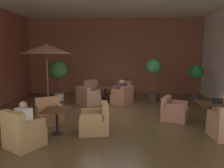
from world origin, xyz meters
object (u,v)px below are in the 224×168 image
object	(u,v)px
armchair_front_right_east	(23,133)
patron_by_window	(24,117)
patron_blue_shirt	(122,88)
open_laptop	(216,102)
armchair_mid_center_east	(121,92)
armchair_mid_center_west	(88,98)
cafe_table_front_left	(210,108)
cafe_table_front_right	(57,114)
armchair_mid_center_south	(93,91)
potted_tree_left_corner	(154,73)
armchair_front_right_north	(49,114)
armchair_front_right_south	(95,122)
cafe_table_mid_center	(105,90)
armchair_mid_center_north	(123,97)
iced_drink_cup	(213,102)
potted_tree_mid_left	(58,73)
armchair_front_left_south	(174,111)
potted_tree_mid_right	(196,77)
patio_umbrella_tall_red	(46,49)

from	to	relation	value
armchair_front_right_east	patron_by_window	size ratio (longest dim) A/B	1.52
patron_blue_shirt	open_laptop	world-z (taller)	patron_blue_shirt
armchair_mid_center_east	armchair_mid_center_west	xyz separation A→B (m)	(-1.47, -1.50, -0.01)
cafe_table_front_left	armchair_front_right_east	size ratio (longest dim) A/B	0.77
cafe_table_front_right	armchair_mid_center_south	bearing A→B (deg)	85.99
armchair_front_right_east	potted_tree_left_corner	xyz separation A→B (m)	(3.84, 5.12, 0.99)
armchair_front_right_north	armchair_front_right_south	bearing A→B (deg)	-25.78
cafe_table_front_left	cafe_table_mid_center	bearing A→B (deg)	136.41
armchair_mid_center_south	patron_blue_shirt	bearing A→B (deg)	-44.20
cafe_table_front_right	armchair_mid_center_north	distance (m)	4.06
cafe_table_front_right	iced_drink_cup	world-z (taller)	iced_drink_cup
cafe_table_front_right	patron_blue_shirt	xyz separation A→B (m)	(1.82, 3.63, 0.16)
armchair_mid_center_east	open_laptop	size ratio (longest dim) A/B	3.31
armchair_front_right_south	potted_tree_mid_left	size ratio (longest dim) A/B	0.48
armchair_mid_center_south	patron_by_window	distance (m)	5.99
cafe_table_front_right	iced_drink_cup	distance (m)	4.64
iced_drink_cup	armchair_mid_center_south	bearing A→B (deg)	135.00
armchair_mid_center_east	armchair_front_right_south	bearing A→B (deg)	-98.75
armchair_front_right_north	patron_by_window	distance (m)	1.82
armchair_front_right_north	patron_blue_shirt	xyz separation A→B (m)	(2.34, 2.72, 0.42)
armchair_mid_center_west	armchair_mid_center_north	bearing A→B (deg)	4.68
armchair_front_right_north	armchair_front_right_south	world-z (taller)	armchair_front_right_south
cafe_table_front_right	cafe_table_mid_center	bearing A→B (deg)	76.38
armchair_front_left_south	armchair_front_right_north	bearing A→B (deg)	-172.98
cafe_table_mid_center	open_laptop	world-z (taller)	open_laptop
armchair_front_right_north	armchair_mid_center_east	distance (m)	4.69
patron_blue_shirt	patron_by_window	xyz separation A→B (m)	(-2.34, -4.49, 0.01)
armchair_front_left_south	armchair_mid_center_west	xyz separation A→B (m)	(-3.21, 2.07, 0.02)
armchair_front_right_north	potted_tree_mid_left	xyz separation A→B (m)	(-0.67, 3.47, 1.03)
armchair_front_right_north	potted_tree_mid_right	distance (m)	6.69
armchair_front_right_north	armchair_mid_center_north	distance (m)	3.59
armchair_mid_center_east	potted_tree_left_corner	bearing A→B (deg)	-26.60
armchair_mid_center_south	armchair_front_left_south	bearing A→B (deg)	-48.88
armchair_mid_center_north	potted_tree_mid_left	xyz separation A→B (m)	(-3.04, 0.77, 1.01)
cafe_table_front_left	cafe_table_front_right	bearing A→B (deg)	-168.51
potted_tree_mid_right	armchair_mid_center_south	bearing A→B (deg)	170.48
armchair_mid_center_east	potted_tree_mid_right	bearing A→B (deg)	-12.30
cafe_table_front_left	patio_umbrella_tall_red	size ratio (longest dim) A/B	0.30
armchair_mid_center_east	potted_tree_mid_left	distance (m)	3.21
armchair_mid_center_north	iced_drink_cup	xyz separation A→B (m)	(2.71, -2.76, 0.43)
potted_tree_left_corner	patio_umbrella_tall_red	bearing A→B (deg)	-159.43
patron_blue_shirt	iced_drink_cup	world-z (taller)	patron_blue_shirt
patron_blue_shirt	armchair_mid_center_south	bearing A→B (deg)	135.80
armchair_mid_center_east	armchair_front_right_north	bearing A→B (deg)	-119.59
armchair_front_left_south	armchair_mid_center_east	xyz separation A→B (m)	(-1.75, 3.58, 0.03)
armchair_mid_center_west	open_laptop	distance (m)	5.11
cafe_table_front_left	patron_by_window	bearing A→B (deg)	-160.58
armchair_mid_center_north	open_laptop	size ratio (longest dim) A/B	3.10
patio_umbrella_tall_red	patron_blue_shirt	size ratio (longest dim) A/B	4.11
armchair_front_right_south	patron_by_window	xyz separation A→B (m)	(-1.57, -1.01, 0.42)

